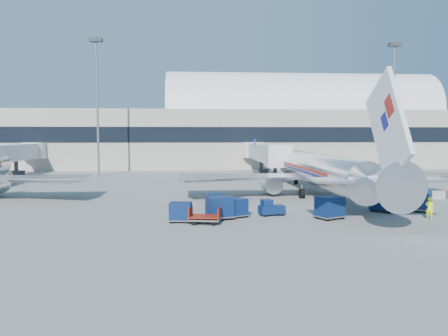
{
  "coord_description": "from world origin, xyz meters",
  "views": [
    {
      "loc": [
        -4.7,
        -43.27,
        7.01
      ],
      "look_at": [
        -1.0,
        6.0,
        3.22
      ],
      "focal_mm": 35.0,
      "sensor_mm": 36.0,
      "label": 1
    }
  ],
  "objects": [
    {
      "name": "tug_left",
      "position": [
        -2.59,
        -3.1,
        0.76
      ],
      "size": [
        1.55,
        2.68,
        1.67
      ],
      "rotation": [
        0.0,
        0.0,
        1.68
      ],
      "color": "#091C49",
      "rests_on": "ground"
    },
    {
      "name": "jetbridge_mid",
      "position": [
        -34.4,
        30.81,
        3.93
      ],
      "size": [
        4.4,
        27.5,
        6.25
      ],
      "color": "silver",
      "rests_on": "ground"
    },
    {
      "name": "mast_west",
      "position": [
        -20.0,
        30.0,
        14.79
      ],
      "size": [
        2.0,
        1.2,
        22.6
      ],
      "color": "slate",
      "rests_on": "ground"
    },
    {
      "name": "airliner_main",
      "position": [
        10.0,
        4.51,
        2.93
      ],
      "size": [
        32.0,
        37.26,
        12.07
      ],
      "color": "silver",
      "rests_on": "ground"
    },
    {
      "name": "terminal",
      "position": [
        -13.6,
        55.96,
        7.52
      ],
      "size": [
        170.0,
        28.15,
        21.0
      ],
      "color": "#B2AA9E",
      "rests_on": "ground"
    },
    {
      "name": "cart_open_red",
      "position": [
        -3.64,
        -9.4,
        0.46
      ],
      "size": [
        2.67,
        2.1,
        0.64
      ],
      "rotation": [
        0.0,
        0.0,
        -0.18
      ],
      "color": "slate",
      "rests_on": "ground"
    },
    {
      "name": "cart_train_b",
      "position": [
        -2.38,
        -7.64,
        1.01
      ],
      "size": [
        2.51,
        2.16,
        1.89
      ],
      "rotation": [
        0.0,
        0.0,
        0.28
      ],
      "color": "#091C49",
      "rests_on": "ground"
    },
    {
      "name": "barrier_mid",
      "position": [
        21.3,
        2.0,
        0.45
      ],
      "size": [
        3.0,
        0.55,
        0.9
      ],
      "primitive_type": "cube",
      "color": "#9E9E96",
      "rests_on": "ground"
    },
    {
      "name": "mast_east",
      "position": [
        30.0,
        30.0,
        14.79
      ],
      "size": [
        2.0,
        1.2,
        22.6
      ],
      "color": "slate",
      "rests_on": "ground"
    },
    {
      "name": "cart_train_c",
      "position": [
        -5.57,
        -8.6,
        0.85
      ],
      "size": [
        1.96,
        1.59,
        1.59
      ],
      "rotation": [
        0.0,
        0.0,
        -0.12
      ],
      "color": "#091C49",
      "rests_on": "ground"
    },
    {
      "name": "tug_right",
      "position": [
        12.57,
        -5.22,
        0.66
      ],
      "size": [
        2.33,
        2.39,
        1.45
      ],
      "rotation": [
        0.0,
        0.0,
        -0.82
      ],
      "color": "#091C49",
      "rests_on": "ground"
    },
    {
      "name": "barrier_near",
      "position": [
        18.0,
        2.0,
        0.45
      ],
      "size": [
        3.0,
        0.55,
        0.9
      ],
      "primitive_type": "cube",
      "color": "#9E9E96",
      "rests_on": "ground"
    },
    {
      "name": "cart_solo_far",
      "position": [
        16.03,
        -5.37,
        1.0
      ],
      "size": [
        2.66,
        2.46,
        1.88
      ],
      "rotation": [
        0.0,
        0.0,
        -0.5
      ],
      "color": "#091C49",
      "rests_on": "ground"
    },
    {
      "name": "ramp_worker",
      "position": [
        14.97,
        -8.91,
        0.94
      ],
      "size": [
        0.79,
        0.81,
        1.87
      ],
      "primitive_type": "imported",
      "rotation": [
        0.0,
        0.0,
        2.3
      ],
      "color": "#C1E418",
      "rests_on": "ground"
    },
    {
      "name": "ground",
      "position": [
        0.0,
        0.0,
        0.0
      ],
      "size": [
        260.0,
        260.0,
        0.0
      ],
      "primitive_type": "plane",
      "color": "gray",
      "rests_on": "ground"
    },
    {
      "name": "cart_solo_near",
      "position": [
        6.74,
        -8.19,
        1.01
      ],
      "size": [
        2.65,
        2.42,
        1.89
      ],
      "rotation": [
        0.0,
        0.0,
        0.46
      ],
      "color": "#091C49",
      "rests_on": "ground"
    },
    {
      "name": "jetbridge_near",
      "position": [
        7.6,
        30.81,
        3.93
      ],
      "size": [
        4.4,
        27.5,
        6.25
      ],
      "color": "silver",
      "rests_on": "ground"
    },
    {
      "name": "cart_train_a",
      "position": [
        -0.98,
        -6.94,
        0.86
      ],
      "size": [
        2.26,
        2.08,
        1.61
      ],
      "rotation": [
        0.0,
        0.0,
        0.48
      ],
      "color": "#091C49",
      "rests_on": "ground"
    },
    {
      "name": "tug_lead",
      "position": [
        2.15,
        -6.25,
        0.65
      ],
      "size": [
        2.35,
        1.53,
        1.41
      ],
      "rotation": [
        0.0,
        0.0,
        0.22
      ],
      "color": "#091C49",
      "rests_on": "ground"
    }
  ]
}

